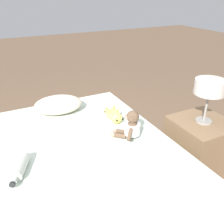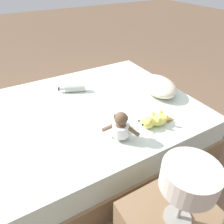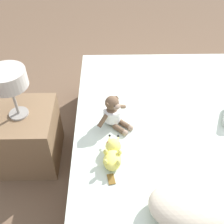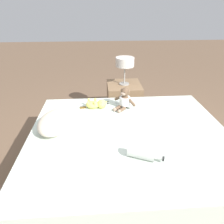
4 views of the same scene
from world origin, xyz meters
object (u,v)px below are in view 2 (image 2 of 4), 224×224
at_px(bedside_lamp, 189,179).
at_px(pillow, 159,86).
at_px(plush_monkey, 121,127).
at_px(glass_bottle, 75,88).
at_px(plush_yellow_creature, 154,121).
at_px(bed, 94,127).

bearing_deg(bedside_lamp, pillow, 144.22).
distance_m(pillow, plush_monkey, 0.79).
relative_size(pillow, glass_bottle, 1.76).
relative_size(pillow, plush_yellow_creature, 1.47).
bearing_deg(glass_bottle, plush_monkey, 2.25).
bearing_deg(plush_monkey, bedside_lamp, -7.19).
bearing_deg(bed, glass_bottle, -172.89).
bearing_deg(plush_yellow_creature, plush_monkey, -91.76).
bearing_deg(bedside_lamp, glass_bottle, 177.98).
bearing_deg(pillow, bedside_lamp, -35.78).
bearing_deg(plush_yellow_creature, bedside_lamp, -30.48).
distance_m(glass_bottle, bedside_lamp, 1.55).
distance_m(plush_monkey, glass_bottle, 0.84).
height_order(pillow, plush_yellow_creature, pillow).
height_order(plush_monkey, glass_bottle, plush_monkey).
distance_m(plush_yellow_creature, glass_bottle, 0.91).
xyz_separation_m(plush_yellow_creature, glass_bottle, (-0.85, -0.34, -0.01)).
relative_size(glass_bottle, bedside_lamp, 0.72).
bearing_deg(bed, plush_monkey, -1.03).
bearing_deg(plush_yellow_creature, pillow, 136.58).
relative_size(pillow, plush_monkey, 1.89).
bearing_deg(glass_bottle, bed, 7.11).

